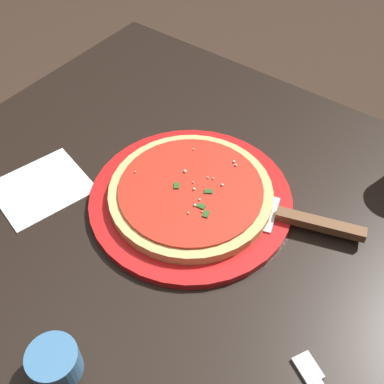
{
  "coord_description": "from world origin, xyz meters",
  "views": [
    {
      "loc": [
        -0.25,
        0.39,
        1.33
      ],
      "look_at": [
        0.04,
        -0.0,
        0.79
      ],
      "focal_mm": 44.71,
      "sensor_mm": 36.0,
      "label": 1
    }
  ],
  "objects": [
    {
      "name": "serving_plate",
      "position": [
        0.04,
        -0.0,
        0.77
      ],
      "size": [
        0.31,
        0.31,
        0.01
      ],
      "primitive_type": "cylinder",
      "color": "red",
      "rests_on": "restaurant_table"
    },
    {
      "name": "cup_small_sauce",
      "position": [
        0.01,
        0.31,
        0.79
      ],
      "size": [
        0.06,
        0.06,
        0.04
      ],
      "primitive_type": "cylinder",
      "color": "teal",
      "rests_on": "restaurant_table"
    },
    {
      "name": "restaurant_table",
      "position": [
        0.0,
        0.0,
        0.61
      ],
      "size": [
        0.97,
        0.74,
        0.77
      ],
      "color": "black",
      "rests_on": "ground_plane"
    },
    {
      "name": "napkin_folded_right",
      "position": [
        0.25,
        0.12,
        0.77
      ],
      "size": [
        0.16,
        0.17,
        0.0
      ],
      "primitive_type": "cube",
      "rotation": [
        0.0,
        0.0,
        -0.27
      ],
      "color": "white",
      "rests_on": "restaurant_table"
    },
    {
      "name": "pizza_server",
      "position": [
        -0.11,
        -0.05,
        0.78
      ],
      "size": [
        0.22,
        0.11,
        0.01
      ],
      "color": "silver",
      "rests_on": "serving_plate"
    },
    {
      "name": "pizza",
      "position": [
        0.04,
        -0.0,
        0.79
      ],
      "size": [
        0.25,
        0.25,
        0.02
      ],
      "color": "#DBB26B",
      "rests_on": "serving_plate"
    }
  ]
}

